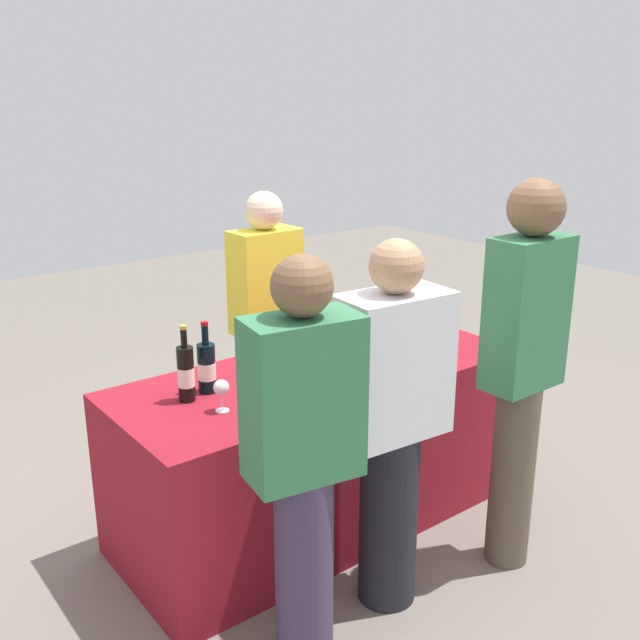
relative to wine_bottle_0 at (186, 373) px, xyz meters
name	(u,v)px	position (x,y,z in m)	size (l,w,h in m)	color
ground_plane	(320,517)	(0.66, -0.07, -0.92)	(12.00, 12.00, 0.00)	slate
tasting_table	(320,446)	(0.66, -0.07, -0.52)	(1.98, 0.81, 0.79)	maroon
wine_bottle_0	(186,373)	(0.00, 0.00, 0.00)	(0.07, 0.07, 0.34)	black
wine_bottle_1	(207,367)	(0.12, 0.03, -0.01)	(0.08, 0.08, 0.32)	black
wine_bottle_2	(303,343)	(0.65, 0.05, -0.01)	(0.07, 0.07, 0.30)	black
wine_bottle_3	(396,315)	(1.29, 0.09, -0.01)	(0.07, 0.07, 0.32)	black
wine_glass_0	(221,389)	(0.06, -0.19, -0.03)	(0.07, 0.07, 0.14)	silver
wine_glass_1	(332,367)	(0.57, -0.27, -0.02)	(0.08, 0.08, 0.14)	silver
wine_glass_2	(365,355)	(0.80, -0.22, -0.03)	(0.07, 0.07, 0.13)	silver
wine_glass_3	(442,336)	(1.26, -0.28, -0.02)	(0.07, 0.07, 0.14)	silver
ice_bucket	(420,327)	(1.31, -0.08, -0.04)	(0.22, 0.22, 0.18)	silver
server_pouring	(266,319)	(0.84, 0.64, -0.08)	(0.38, 0.22, 1.55)	#3F3351
guest_0	(303,457)	(0.04, -0.77, -0.08)	(0.42, 0.28, 1.56)	#3F3351
guest_1	(391,420)	(0.52, -0.71, -0.10)	(0.45, 0.27, 1.54)	black
guest_2	(522,361)	(1.13, -0.85, 0.05)	(0.35, 0.23, 1.73)	brown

